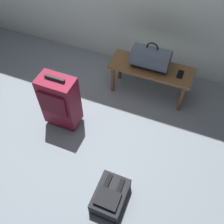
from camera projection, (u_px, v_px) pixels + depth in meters
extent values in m
plane|color=slate|center=(71.00, 138.00, 2.80)|extent=(6.60, 6.60, 0.00)
cube|color=brown|center=(151.00, 68.00, 2.93)|extent=(1.00, 0.36, 0.04)
cylinder|color=brown|center=(113.00, 79.00, 3.12)|extent=(0.05, 0.05, 0.40)
cylinder|color=brown|center=(181.00, 98.00, 2.92)|extent=(0.05, 0.05, 0.40)
cylinder|color=brown|center=(120.00, 66.00, 3.27)|extent=(0.05, 0.05, 0.40)
cylinder|color=brown|center=(186.00, 84.00, 3.07)|extent=(0.05, 0.05, 0.40)
cylinder|color=#475160|center=(151.00, 58.00, 2.82)|extent=(0.44, 0.26, 0.26)
torus|color=black|center=(152.00, 48.00, 2.71)|extent=(0.14, 0.02, 0.14)
cube|color=black|center=(180.00, 74.00, 2.83)|extent=(0.07, 0.14, 0.01)
cube|color=black|center=(180.00, 74.00, 2.82)|extent=(0.06, 0.13, 0.00)
cube|color=maroon|center=(60.00, 101.00, 2.67)|extent=(0.39, 0.24, 0.63)
cube|color=#500E1C|center=(53.00, 105.00, 2.53)|extent=(0.31, 0.02, 0.28)
cube|color=#262628|center=(55.00, 79.00, 2.41)|extent=(0.22, 0.03, 0.04)
cylinder|color=black|center=(58.00, 111.00, 3.01)|extent=(0.02, 0.05, 0.05)
cylinder|color=black|center=(78.00, 118.00, 2.95)|extent=(0.02, 0.05, 0.05)
cube|color=black|center=(110.00, 196.00, 2.29)|extent=(0.28, 0.38, 0.17)
cube|color=black|center=(108.00, 199.00, 2.18)|extent=(0.21, 0.17, 0.04)
cube|color=black|center=(107.00, 183.00, 2.27)|extent=(0.04, 0.19, 0.02)
cube|color=black|center=(119.00, 188.00, 2.24)|extent=(0.04, 0.19, 0.02)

